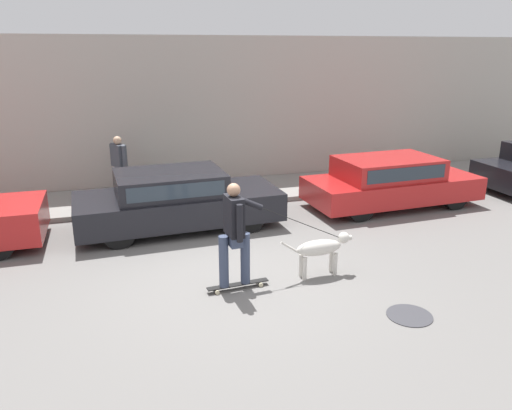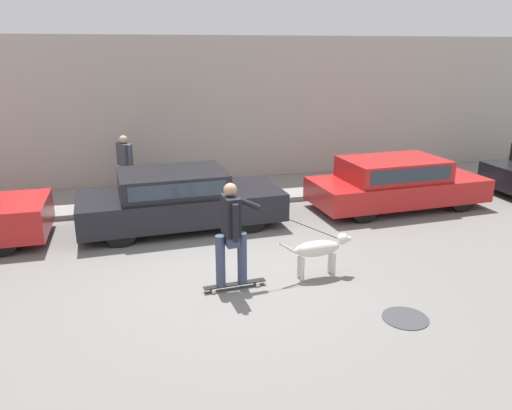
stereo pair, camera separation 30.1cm
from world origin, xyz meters
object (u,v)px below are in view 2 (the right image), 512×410
(skateboarder, at_px, (232,230))
(parked_car_1, at_px, (179,200))
(parked_car_2, at_px, (396,183))
(pedestrian_with_bag, at_px, (126,163))
(dog, at_px, (320,249))

(skateboarder, bearing_deg, parked_car_1, 94.35)
(parked_car_2, distance_m, pedestrian_with_bag, 6.69)
(parked_car_1, bearing_deg, pedestrian_with_bag, 111.09)
(skateboarder, bearing_deg, dog, -1.06)
(pedestrian_with_bag, bearing_deg, dog, 91.31)
(skateboarder, bearing_deg, parked_car_2, 29.91)
(dog, height_order, pedestrian_with_bag, pedestrian_with_bag)
(parked_car_1, distance_m, skateboarder, 3.21)
(parked_car_1, distance_m, pedestrian_with_bag, 2.65)
(parked_car_2, relative_size, pedestrian_with_bag, 2.79)
(parked_car_1, bearing_deg, parked_car_2, -2.22)
(parked_car_1, bearing_deg, skateboarder, -84.06)
(parked_car_1, height_order, dog, parked_car_1)
(parked_car_2, bearing_deg, pedestrian_with_bag, 156.53)
(dog, xyz_separation_m, skateboarder, (-1.52, -0.07, 0.51))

